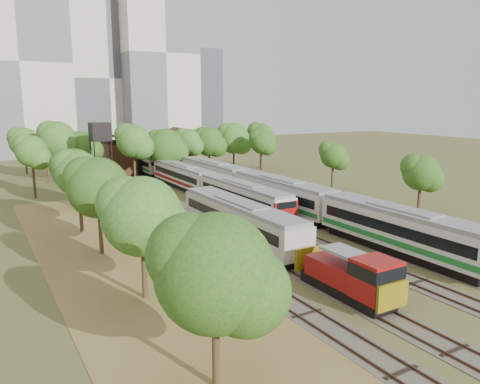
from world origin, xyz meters
TOP-DOWN VIEW (x-y plane):
  - ground at (0.00, 0.00)m, footprint 240.00×240.00m
  - dry_grass_patch at (-18.00, 8.00)m, footprint 14.00×60.00m
  - tracks at (-0.67, 25.00)m, footprint 24.60×80.00m
  - railcar_red_set at (-2.00, 29.26)m, footprint 2.82×34.58m
  - railcar_green_set at (2.00, 18.41)m, footprint 3.16×52.08m
  - railcar_rear at (-2.00, 56.51)m, footprint 2.76×16.08m
  - shunter_locomotive at (-8.00, -3.95)m, footprint 2.53×8.10m
  - old_grey_coach at (-8.00, 10.88)m, footprint 3.03×18.00m
  - water_tower at (-12.58, 42.85)m, footprint 2.81×2.81m
  - rail_pile_near at (8.00, -0.23)m, footprint 0.68×10.20m
  - rail_pile_far at (8.20, 16.13)m, footprint 0.54×8.61m
  - maintenance_shed at (-1.00, 57.98)m, footprint 16.45×11.55m
  - tree_band_left at (-19.83, 23.38)m, footprint 8.40×73.84m
  - tree_band_far at (0.97, 50.10)m, footprint 41.17×11.24m
  - tree_band_right at (15.50, 26.40)m, footprint 4.90×38.65m
  - tower_left at (-18.00, 95.00)m, footprint 22.00×16.00m
  - tower_centre at (2.00, 100.00)m, footprint 20.00×18.00m
  - tower_right at (14.00, 92.00)m, footprint 18.00×16.00m
  - tower_far_right at (34.00, 110.00)m, footprint 12.00×12.00m

SIDE VIEW (x-z plane):
  - ground at x=0.00m, z-range 0.00..0.00m
  - dry_grass_patch at x=-18.00m, z-range 0.00..0.04m
  - tracks at x=-0.67m, z-range -0.05..0.14m
  - rail_pile_far at x=8.20m, z-range 0.00..0.28m
  - rail_pile_near at x=8.00m, z-range 0.00..0.34m
  - shunter_locomotive at x=-8.00m, z-range -0.09..3.22m
  - railcar_rear at x=-2.00m, z-range 0.10..3.51m
  - railcar_red_set at x=-2.00m, z-range 0.10..3.59m
  - old_grey_coach at x=-8.00m, z-range 0.17..3.92m
  - railcar_green_set at x=2.00m, z-range 0.11..4.02m
  - maintenance_shed at x=-1.00m, z-range -0.87..6.70m
  - tree_band_right at x=15.50m, z-range 1.37..8.99m
  - tree_band_left at x=-19.83m, z-range 1.33..9.73m
  - tree_band_far at x=0.97m, z-range 1.10..10.76m
  - water_tower at x=-12.58m, z-range 3.33..13.08m
  - tower_far_right at x=34.00m, z-range 0.00..28.00m
  - tower_centre at x=2.00m, z-range 0.00..36.00m
  - tower_left at x=-18.00m, z-range 0.00..42.00m
  - tower_right at x=14.00m, z-range 0.00..48.00m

